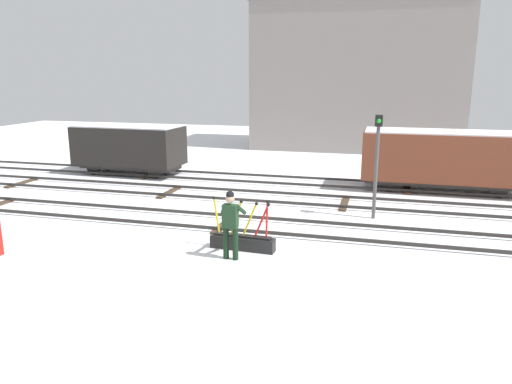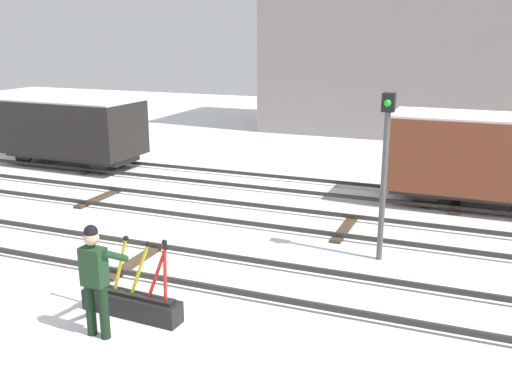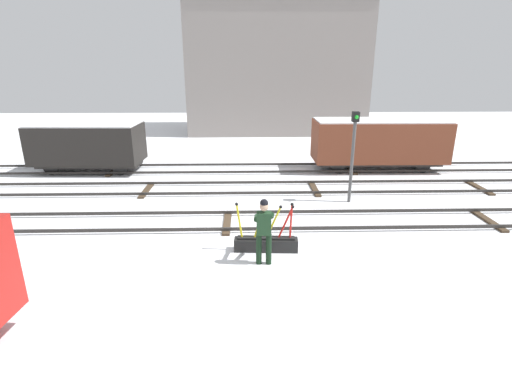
# 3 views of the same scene
# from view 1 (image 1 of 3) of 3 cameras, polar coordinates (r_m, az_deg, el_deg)

# --- Properties ---
(ground_plane) EXTENTS (60.00, 60.00, 0.00)m
(ground_plane) POSITION_cam_1_polar(r_m,az_deg,el_deg) (15.50, -3.81, -3.95)
(ground_plane) COLOR white
(track_main_line) EXTENTS (44.00, 1.94, 0.18)m
(track_main_line) POSITION_cam_1_polar(r_m,az_deg,el_deg) (15.46, -3.81, -3.56)
(track_main_line) COLOR #2D2B28
(track_main_line) RESTS_ON ground_plane
(track_siding_near) EXTENTS (44.00, 1.94, 0.18)m
(track_siding_near) POSITION_cam_1_polar(r_m,az_deg,el_deg) (18.73, -0.39, -0.49)
(track_siding_near) COLOR #2D2B28
(track_siding_near) RESTS_ON ground_plane
(track_siding_far) EXTENTS (44.00, 1.94, 0.18)m
(track_siding_far) POSITION_cam_1_polar(r_m,az_deg,el_deg) (21.70, 1.78, 1.48)
(track_siding_far) COLOR #2D2B28
(track_siding_far) RESTS_ON ground_plane
(switch_lever_frame) EXTENTS (1.82, 0.45, 1.45)m
(switch_lever_frame) POSITION_cam_1_polar(r_m,az_deg,el_deg) (13.32, -1.56, -5.75)
(switch_lever_frame) COLOR black
(switch_lever_frame) RESTS_ON ground_plane
(rail_worker) EXTENTS (0.56, 0.72, 1.82)m
(rail_worker) POSITION_cam_1_polar(r_m,az_deg,el_deg) (12.43, -2.99, -3.38)
(rail_worker) COLOR black
(rail_worker) RESTS_ON ground_plane
(signal_post) EXTENTS (0.24, 0.32, 3.43)m
(signal_post) POSITION_cam_1_polar(r_m,az_deg,el_deg) (16.23, 14.05, 4.21)
(signal_post) COLOR #4C4C4C
(signal_post) RESTS_ON ground_plane
(apartment_building) EXTENTS (13.14, 6.91, 9.36)m
(apartment_building) POSITION_cam_1_polar(r_m,az_deg,el_deg) (33.06, 11.93, 13.35)
(apartment_building) COLOR gray
(apartment_building) RESTS_ON ground_plane
(freight_car_mid_siding) EXTENTS (5.13, 2.38, 2.36)m
(freight_car_mid_siding) POSITION_cam_1_polar(r_m,az_deg,el_deg) (24.00, -14.73, 5.23)
(freight_car_mid_siding) COLOR #2D2B28
(freight_car_mid_siding) RESTS_ON ground_plane
(freight_car_near_switch) EXTENTS (6.37, 2.22, 2.48)m
(freight_car_near_switch) POSITION_cam_1_polar(r_m,az_deg,el_deg) (21.08, 21.17, 3.83)
(freight_car_near_switch) COLOR #2D2B28
(freight_car_near_switch) RESTS_ON ground_plane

